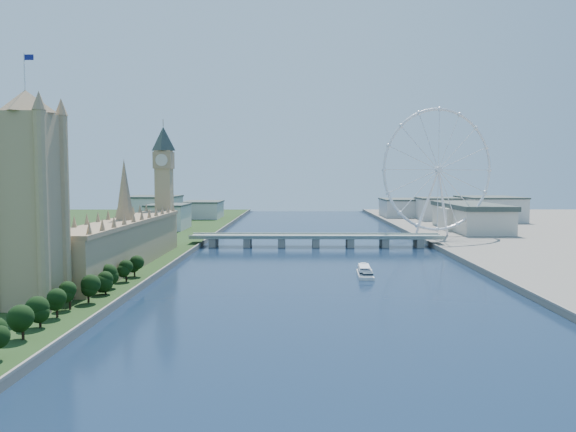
{
  "coord_description": "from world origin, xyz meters",
  "views": [
    {
      "loc": [
        -16.12,
        -190.5,
        61.17
      ],
      "look_at": [
        -22.91,
        210.0,
        33.16
      ],
      "focal_mm": 35.0,
      "sensor_mm": 36.0,
      "label": 1
    }
  ],
  "objects_px": {
    "london_eye": "(438,170)",
    "tour_boat_near": "(365,277)",
    "victoria_tower": "(28,192)",
    "tour_boat_far": "(364,277)"
  },
  "relations": [
    {
      "from": "london_eye",
      "to": "tour_boat_near",
      "type": "height_order",
      "value": "london_eye"
    },
    {
      "from": "victoria_tower",
      "to": "tour_boat_near",
      "type": "distance_m",
      "value": 193.76
    },
    {
      "from": "tour_boat_near",
      "to": "tour_boat_far",
      "type": "height_order",
      "value": "tour_boat_far"
    },
    {
      "from": "london_eye",
      "to": "tour_boat_far",
      "type": "xyz_separation_m",
      "value": [
        -95.01,
        -203.86,
        -67.52
      ]
    },
    {
      "from": "tour_boat_far",
      "to": "tour_boat_near",
      "type": "bearing_deg",
      "value": -75.63
    },
    {
      "from": "tour_boat_near",
      "to": "tour_boat_far",
      "type": "xyz_separation_m",
      "value": [
        -0.43,
        2.13,
        0.0
      ]
    },
    {
      "from": "london_eye",
      "to": "tour_boat_far",
      "type": "distance_m",
      "value": 234.83
    },
    {
      "from": "tour_boat_near",
      "to": "tour_boat_far",
      "type": "bearing_deg",
      "value": 98.35
    },
    {
      "from": "london_eye",
      "to": "tour_boat_near",
      "type": "xyz_separation_m",
      "value": [
        -94.59,
        -205.99,
        -67.52
      ]
    },
    {
      "from": "london_eye",
      "to": "tour_boat_near",
      "type": "distance_m",
      "value": 236.51
    }
  ]
}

